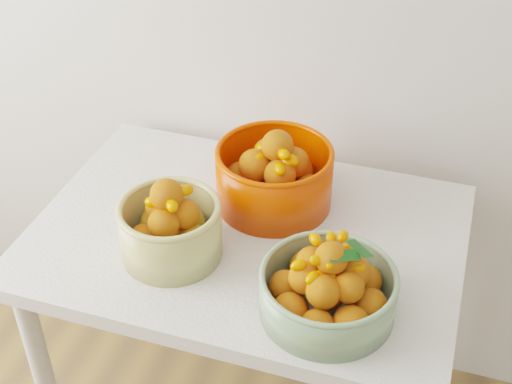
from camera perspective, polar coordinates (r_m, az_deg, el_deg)
table at (r=1.74m, az=-0.71°, el=-5.60°), size 1.00×0.70×0.75m
bowl_cream at (r=1.58m, az=-6.89°, el=-2.85°), size 0.23×0.23×0.20m
bowl_green at (r=1.45m, az=5.79°, el=-7.72°), size 0.34×0.34×0.18m
bowl_orange at (r=1.72m, az=1.44°, el=1.35°), size 0.37×0.37×0.20m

